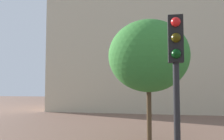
{
  "coord_description": "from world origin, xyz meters",
  "views": [
    {
      "loc": [
        1.93,
        1.14,
        3.2
      ],
      "look_at": [
        -0.1,
        11.76,
        3.96
      ],
      "focal_mm": 37.45,
      "sensor_mm": 36.0,
      "label": 1
    }
  ],
  "objects": [
    {
      "name": "landmark_building",
      "position": [
        0.94,
        33.4,
        12.28
      ],
      "size": [
        27.01,
        10.11,
        39.68
      ],
      "color": "beige",
      "rests_on": "ground_plane"
    },
    {
      "name": "tree_curb_far",
      "position": [
        1.47,
        15.11,
        5.0
      ],
      "size": [
        4.78,
        4.78,
        7.16
      ],
      "color": "#4C3823",
      "rests_on": "ground_plane"
    },
    {
      "name": "traffic_light_pole",
      "position": [
        2.29,
        5.7,
        3.19
      ],
      "size": [
        0.28,
        0.34,
        4.55
      ],
      "color": "black",
      "rests_on": "ground_plane"
    }
  ]
}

